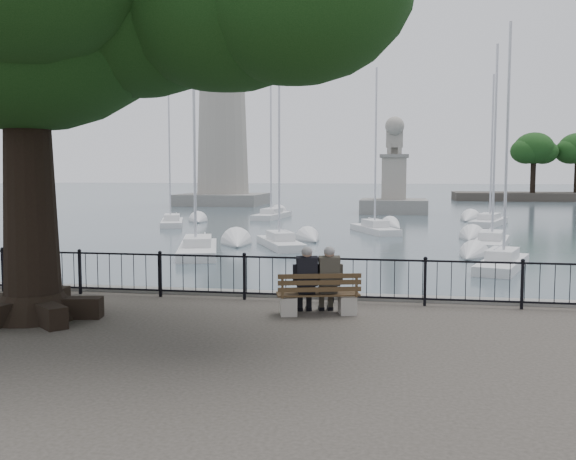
% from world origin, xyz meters
% --- Properties ---
extents(harbor, '(260.00, 260.00, 1.20)m').
position_xyz_m(harbor, '(0.00, 3.00, -0.50)').
color(harbor, slate).
rests_on(harbor, ground).
extents(railing, '(22.06, 0.06, 1.00)m').
position_xyz_m(railing, '(0.00, 2.50, 0.56)').
color(railing, black).
rests_on(railing, ground).
extents(bench, '(1.74, 0.91, 0.88)m').
position_xyz_m(bench, '(0.84, 1.24, 0.31)').
color(bench, gray).
rests_on(bench, ground).
extents(person_left, '(0.51, 0.75, 1.40)m').
position_xyz_m(person_left, '(0.58, 1.28, 0.64)').
color(person_left, black).
rests_on(person_left, ground).
extents(person_right, '(0.51, 0.75, 1.40)m').
position_xyz_m(person_right, '(1.02, 1.39, 0.64)').
color(person_right, '#2D2B25').
rests_on(person_right, ground).
extents(lighthouse, '(9.60, 9.60, 29.52)m').
position_xyz_m(lighthouse, '(-18.00, 62.00, 11.39)').
color(lighthouse, slate).
rests_on(lighthouse, ground).
extents(lion_monument, '(6.17, 6.17, 9.06)m').
position_xyz_m(lion_monument, '(2.00, 49.93, 1.28)').
color(lion_monument, slate).
rests_on(lion_monument, ground).
extents(sailboat_a, '(3.31, 6.36, 11.57)m').
position_xyz_m(sailboat_a, '(-6.87, 17.39, -0.68)').
color(sailboat_a, silver).
rests_on(sailboat_a, ground).
extents(sailboat_b, '(3.44, 5.33, 10.67)m').
position_xyz_m(sailboat_b, '(-3.57, 20.90, -0.68)').
color(sailboat_b, silver).
rests_on(sailboat_b, ground).
extents(sailboat_c, '(2.89, 5.22, 9.82)m').
position_xyz_m(sailboat_c, '(6.56, 15.08, -0.70)').
color(sailboat_c, silver).
rests_on(sailboat_c, ground).
extents(sailboat_d, '(2.65, 5.73, 10.47)m').
position_xyz_m(sailboat_d, '(7.19, 22.82, -0.69)').
color(sailboat_d, silver).
rests_on(sailboat_d, ground).
extents(sailboat_e, '(3.11, 5.56, 12.04)m').
position_xyz_m(sailboat_e, '(-13.72, 32.71, -0.65)').
color(sailboat_e, silver).
rests_on(sailboat_e, ground).
extents(sailboat_f, '(3.48, 5.55, 10.56)m').
position_xyz_m(sailboat_f, '(0.97, 29.71, -0.69)').
color(sailboat_f, silver).
rests_on(sailboat_f, ground).
extents(sailboat_g, '(3.54, 6.32, 11.06)m').
position_xyz_m(sailboat_g, '(9.00, 37.08, -0.69)').
color(sailboat_g, silver).
rests_on(sailboat_g, ground).
extents(sailboat_h, '(2.39, 6.30, 12.99)m').
position_xyz_m(sailboat_h, '(-7.98, 40.94, -0.64)').
color(sailboat_h, silver).
rests_on(sailboat_h, ground).
extents(far_shore, '(30.00, 8.60, 9.18)m').
position_xyz_m(far_shore, '(25.54, 79.46, 3.00)').
color(far_shore, '#302C27').
rests_on(far_shore, ground).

